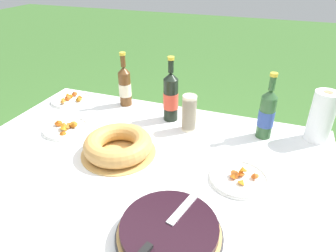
{
  "coord_description": "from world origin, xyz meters",
  "views": [
    {
      "loc": [
        0.47,
        -0.93,
        1.54
      ],
      "look_at": [
        0.04,
        0.24,
        0.82
      ],
      "focal_mm": 32.0,
      "sensor_mm": 36.0,
      "label": 1
    }
  ],
  "objects_px": {
    "cup_stack": "(189,113)",
    "snack_plate_near": "(66,128)",
    "serving_knife": "(164,230)",
    "juice_bottle_red": "(171,97)",
    "bundt_cake": "(118,145)",
    "cider_bottle_amber": "(125,86)",
    "snack_plate_right": "(71,99)",
    "snack_plate_left": "(239,178)",
    "paper_towel_roll": "(321,117)",
    "cider_bottle_green": "(267,114)",
    "berry_tart": "(169,231)"
  },
  "relations": [
    {
      "from": "berry_tart",
      "to": "cider_bottle_amber",
      "type": "distance_m",
      "value": 1.01
    },
    {
      "from": "serving_knife",
      "to": "cider_bottle_amber",
      "type": "relative_size",
      "value": 1.17
    },
    {
      "from": "bundt_cake",
      "to": "snack_plate_right",
      "type": "bearing_deg",
      "value": 143.97
    },
    {
      "from": "cider_bottle_green",
      "to": "snack_plate_near",
      "type": "bearing_deg",
      "value": -163.47
    },
    {
      "from": "cider_bottle_amber",
      "to": "snack_plate_near",
      "type": "bearing_deg",
      "value": -112.21
    },
    {
      "from": "snack_plate_right",
      "to": "snack_plate_left",
      "type": "bearing_deg",
      "value": -20.07
    },
    {
      "from": "bundt_cake",
      "to": "cider_bottle_green",
      "type": "bearing_deg",
      "value": 31.99
    },
    {
      "from": "snack_plate_left",
      "to": "paper_towel_roll",
      "type": "distance_m",
      "value": 0.54
    },
    {
      "from": "snack_plate_near",
      "to": "paper_towel_roll",
      "type": "xyz_separation_m",
      "value": [
        1.19,
        0.34,
        0.11
      ]
    },
    {
      "from": "snack_plate_right",
      "to": "paper_towel_roll",
      "type": "relative_size",
      "value": 0.96
    },
    {
      "from": "cup_stack",
      "to": "snack_plate_left",
      "type": "bearing_deg",
      "value": -46.08
    },
    {
      "from": "cup_stack",
      "to": "paper_towel_roll",
      "type": "distance_m",
      "value": 0.62
    },
    {
      "from": "cup_stack",
      "to": "cider_bottle_amber",
      "type": "bearing_deg",
      "value": 160.56
    },
    {
      "from": "serving_knife",
      "to": "cup_stack",
      "type": "xyz_separation_m",
      "value": [
        -0.13,
        0.7,
        0.03
      ]
    },
    {
      "from": "snack_plate_near",
      "to": "cider_bottle_amber",
      "type": "bearing_deg",
      "value": 67.79
    },
    {
      "from": "cup_stack",
      "to": "cider_bottle_green",
      "type": "xyz_separation_m",
      "value": [
        0.36,
        0.06,
        0.03
      ]
    },
    {
      "from": "cider_bottle_amber",
      "to": "snack_plate_near",
      "type": "height_order",
      "value": "cider_bottle_amber"
    },
    {
      "from": "bundt_cake",
      "to": "cider_bottle_green",
      "type": "distance_m",
      "value": 0.71
    },
    {
      "from": "cider_bottle_green",
      "to": "cup_stack",
      "type": "bearing_deg",
      "value": -170.28
    },
    {
      "from": "cup_stack",
      "to": "snack_plate_near",
      "type": "xyz_separation_m",
      "value": [
        -0.59,
        -0.22,
        -0.08
      ]
    },
    {
      "from": "serving_knife",
      "to": "snack_plate_right",
      "type": "bearing_deg",
      "value": 63.88
    },
    {
      "from": "cider_bottle_amber",
      "to": "serving_knife",
      "type": "bearing_deg",
      "value": -56.53
    },
    {
      "from": "juice_bottle_red",
      "to": "paper_towel_roll",
      "type": "relative_size",
      "value": 1.39
    },
    {
      "from": "snack_plate_left",
      "to": "snack_plate_right",
      "type": "xyz_separation_m",
      "value": [
        -1.07,
        0.39,
        0.0
      ]
    },
    {
      "from": "paper_towel_roll",
      "to": "snack_plate_near",
      "type": "bearing_deg",
      "value": -164.03
    },
    {
      "from": "snack_plate_near",
      "to": "snack_plate_right",
      "type": "relative_size",
      "value": 0.96
    },
    {
      "from": "serving_knife",
      "to": "paper_towel_roll",
      "type": "height_order",
      "value": "paper_towel_roll"
    },
    {
      "from": "bundt_cake",
      "to": "snack_plate_left",
      "type": "relative_size",
      "value": 1.43
    },
    {
      "from": "cup_stack",
      "to": "cider_bottle_amber",
      "type": "distance_m",
      "value": 0.46
    },
    {
      "from": "snack_plate_near",
      "to": "paper_towel_roll",
      "type": "height_order",
      "value": "paper_towel_roll"
    },
    {
      "from": "cider_bottle_green",
      "to": "paper_towel_roll",
      "type": "xyz_separation_m",
      "value": [
        0.24,
        0.06,
        -0.0
      ]
    },
    {
      "from": "berry_tart",
      "to": "bundt_cake",
      "type": "relative_size",
      "value": 1.01
    },
    {
      "from": "serving_knife",
      "to": "snack_plate_right",
      "type": "distance_m",
      "value": 1.19
    },
    {
      "from": "serving_knife",
      "to": "snack_plate_left",
      "type": "bearing_deg",
      "value": -9.53
    },
    {
      "from": "bundt_cake",
      "to": "paper_towel_roll",
      "type": "relative_size",
      "value": 1.35
    },
    {
      "from": "cider_bottle_green",
      "to": "snack_plate_right",
      "type": "relative_size",
      "value": 1.37
    },
    {
      "from": "snack_plate_left",
      "to": "berry_tart",
      "type": "bearing_deg",
      "value": -114.91
    },
    {
      "from": "cup_stack",
      "to": "snack_plate_right",
      "type": "distance_m",
      "value": 0.78
    },
    {
      "from": "snack_plate_near",
      "to": "snack_plate_left",
      "type": "distance_m",
      "value": 0.89
    },
    {
      "from": "serving_knife",
      "to": "snack_plate_near",
      "type": "distance_m",
      "value": 0.86
    },
    {
      "from": "bundt_cake",
      "to": "cup_stack",
      "type": "bearing_deg",
      "value": 52.96
    },
    {
      "from": "cider_bottle_green",
      "to": "berry_tart",
      "type": "bearing_deg",
      "value": -107.24
    },
    {
      "from": "bundt_cake",
      "to": "cider_bottle_amber",
      "type": "xyz_separation_m",
      "value": [
        -0.2,
        0.47,
        0.08
      ]
    },
    {
      "from": "serving_knife",
      "to": "bundt_cake",
      "type": "bearing_deg",
      "value": 57.91
    },
    {
      "from": "serving_knife",
      "to": "paper_towel_roll",
      "type": "relative_size",
      "value": 1.48
    },
    {
      "from": "berry_tart",
      "to": "snack_plate_right",
      "type": "bearing_deg",
      "value": 140.48
    },
    {
      "from": "berry_tart",
      "to": "cider_bottle_green",
      "type": "bearing_deg",
      "value": 72.76
    },
    {
      "from": "berry_tart",
      "to": "paper_towel_roll",
      "type": "relative_size",
      "value": 1.37
    },
    {
      "from": "snack_plate_left",
      "to": "juice_bottle_red",
      "type": "bearing_deg",
      "value": 137.78
    },
    {
      "from": "serving_knife",
      "to": "juice_bottle_red",
      "type": "distance_m",
      "value": 0.81
    }
  ]
}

